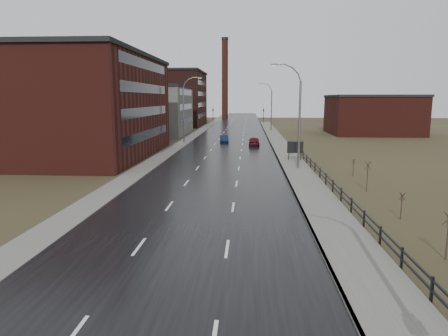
# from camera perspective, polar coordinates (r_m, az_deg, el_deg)

# --- Properties ---
(road) EXTENTS (14.00, 300.00, 0.06)m
(road) POSITION_cam_1_polar(r_m,az_deg,el_deg) (67.98, 0.68, 3.41)
(road) COLOR black
(road) RESTS_ON ground
(sidewalk_right) EXTENTS (3.20, 180.00, 0.18)m
(sidewalk_right) POSITION_cam_1_polar(r_m,az_deg,el_deg) (43.46, 10.42, -0.34)
(sidewalk_right) COLOR #595651
(sidewalk_right) RESTS_ON ground
(curb_right) EXTENTS (0.16, 180.00, 0.18)m
(curb_right) POSITION_cam_1_polar(r_m,az_deg,el_deg) (43.30, 8.42, -0.32)
(curb_right) COLOR slate
(curb_right) RESTS_ON ground
(sidewalk_left) EXTENTS (2.40, 260.00, 0.12)m
(sidewalk_left) POSITION_cam_1_polar(r_m,az_deg,el_deg) (68.87, -6.16, 3.47)
(sidewalk_left) COLOR #595651
(sidewalk_left) RESTS_ON ground
(warehouse_near) EXTENTS (22.44, 28.56, 13.50)m
(warehouse_near) POSITION_cam_1_polar(r_m,az_deg,el_deg) (57.84, -21.59, 8.29)
(warehouse_near) COLOR #471914
(warehouse_near) RESTS_ON ground
(warehouse_mid) EXTENTS (16.32, 20.40, 10.50)m
(warehouse_mid) POSITION_cam_1_polar(r_m,az_deg,el_deg) (88.12, -10.60, 8.13)
(warehouse_mid) COLOR slate
(warehouse_mid) RESTS_ON ground
(warehouse_far) EXTENTS (26.52, 24.48, 15.50)m
(warehouse_far) POSITION_cam_1_polar(r_m,az_deg,el_deg) (118.43, -9.47, 9.78)
(warehouse_far) COLOR #331611
(warehouse_far) RESTS_ON ground
(building_right) EXTENTS (18.36, 16.32, 8.50)m
(building_right) POSITION_cam_1_polar(r_m,az_deg,el_deg) (93.51, 20.44, 7.16)
(building_right) COLOR #471914
(building_right) RESTS_ON ground
(smokestack) EXTENTS (2.70, 2.70, 30.70)m
(smokestack) POSITION_cam_1_polar(r_m,az_deg,el_deg) (157.94, 0.13, 12.71)
(smokestack) COLOR #331611
(smokestack) RESTS_ON ground
(streetlight_right_mid) EXTENTS (3.36, 0.28, 11.35)m
(streetlight_right_mid) POSITION_cam_1_polar(r_m,az_deg,el_deg) (43.81, 10.37, 7.32)
(streetlight_right_mid) COLOR slate
(streetlight_right_mid) RESTS_ON ground
(streetlight_left) EXTENTS (3.36, 0.28, 11.35)m
(streetlight_left) POSITION_cam_1_polar(r_m,az_deg,el_deg) (70.36, -5.57, 8.33)
(streetlight_left) COLOR slate
(streetlight_left) RESTS_ON ground
(streetlight_right_far) EXTENTS (3.36, 0.28, 11.35)m
(streetlight_right_far) POSITION_cam_1_polar(r_m,az_deg,el_deg) (97.62, 6.62, 8.73)
(streetlight_right_far) COLOR slate
(streetlight_right_far) RESTS_ON ground
(guardrail) EXTENTS (0.10, 53.05, 1.10)m
(guardrail) POSITION_cam_1_polar(r_m,az_deg,el_deg) (27.59, 18.09, -5.22)
(guardrail) COLOR black
(guardrail) RESTS_ON ground
(shrub_c) EXTENTS (0.57, 0.60, 2.39)m
(shrub_c) POSITION_cam_1_polar(r_m,az_deg,el_deg) (22.06, 29.34, -8.29)
(shrub_c) COLOR #382D23
(shrub_c) RESTS_ON ground
(shrub_d) EXTENTS (0.44, 0.46, 1.81)m
(shrub_d) POSITION_cam_1_polar(r_m,az_deg,el_deg) (28.05, 24.02, -4.84)
(shrub_d) COLOR #382D23
(shrub_d) RESTS_ON ground
(shrub_e) EXTENTS (0.61, 0.65, 2.59)m
(shrub_e) POSITION_cam_1_polar(r_m,az_deg,el_deg) (35.19, 19.80, -1.01)
(shrub_e) COLOR #382D23
(shrub_e) RESTS_ON ground
(shrub_f) EXTENTS (0.42, 0.44, 1.75)m
(shrub_f) POSITION_cam_1_polar(r_m,az_deg,el_deg) (42.08, 17.99, 0.16)
(shrub_f) COLOR #382D23
(shrub_f) RESTS_ON ground
(billboard) EXTENTS (1.96, 0.17, 2.49)m
(billboard) POSITION_cam_1_polar(r_m,az_deg,el_deg) (49.97, 10.13, 2.83)
(billboard) COLOR black
(billboard) RESTS_ON ground
(traffic_light_left) EXTENTS (0.58, 2.73, 5.30)m
(traffic_light_left) POSITION_cam_1_polar(r_m,az_deg,el_deg) (128.01, -1.58, 8.49)
(traffic_light_left) COLOR black
(traffic_light_left) RESTS_ON ground
(traffic_light_right) EXTENTS (0.58, 2.73, 5.30)m
(traffic_light_right) POSITION_cam_1_polar(r_m,az_deg,el_deg) (127.59, 5.67, 8.44)
(traffic_light_right) COLOR black
(traffic_light_right) RESTS_ON ground
(car_near) EXTENTS (1.80, 4.03, 1.29)m
(car_near) POSITION_cam_1_polar(r_m,az_deg,el_deg) (70.61, 0.02, 4.16)
(car_near) COLOR #0B1D3B
(car_near) RESTS_ON ground
(car_far) EXTENTS (1.77, 4.38, 1.49)m
(car_far) POSITION_cam_1_polar(r_m,az_deg,el_deg) (65.84, 4.33, 3.80)
(car_far) COLOR #530D1B
(car_far) RESTS_ON ground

